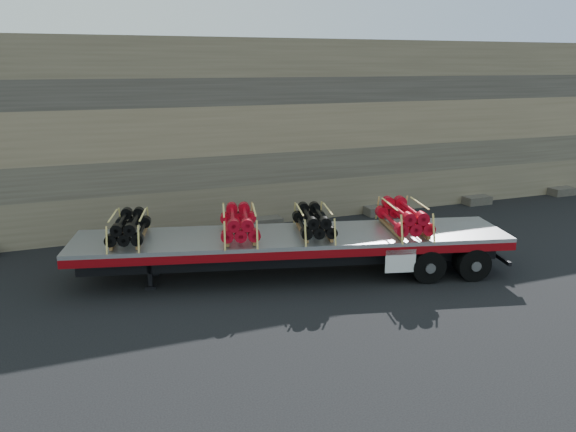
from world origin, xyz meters
The scene contains 7 objects.
ground centered at (0.00, 0.00, 0.00)m, with size 120.00×120.00×0.00m, color black.
rock_wall centered at (0.00, 6.50, 3.50)m, with size 44.00×3.00×7.00m, color #7A6B54.
trailer centered at (1.06, -0.42, 0.63)m, with size 12.62×2.43×1.26m, color #BABCC2, non-canonical shape.
bundle_front centered at (-3.44, 0.72, 1.62)m, with size 1.00×2.00×0.71m, color black, non-canonical shape.
bundle_midfront centered at (-0.43, -0.05, 1.64)m, with size 1.06×2.12×0.75m, color #B8091B, non-canonical shape.
bundle_midrear centered at (1.67, -0.58, 1.62)m, with size 1.01×2.01×0.71m, color black, non-canonical shape.
bundle_rear centered at (4.31, -1.25, 1.66)m, with size 1.12×2.24×0.79m, color #B8091B, non-canonical shape.
Camera 1 is at (-4.75, -15.00, 6.07)m, focal length 35.00 mm.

